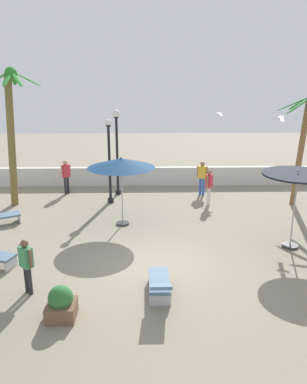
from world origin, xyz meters
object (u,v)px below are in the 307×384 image
Objects in this scene: guest_3 at (202,175)px; seagull_1 at (282,118)px; palm_tree_0 at (11,122)px; guest_2 at (209,184)px; lamp_post_1 at (109,160)px; seagull_0 at (220,114)px; patio_umbrella_1 at (297,181)px; guest_1 at (66,173)px; planter at (61,304)px; palm_tree_1 at (304,134)px; lounge_chair_2 at (160,283)px; patio_umbrella_0 at (121,163)px; lamp_post_0 at (117,144)px; guest_0 at (26,261)px.

seagull_1 reaches higher than guest_3.
guest_2 is at bearing -1.35° from palm_tree_0.
seagull_0 is at bearing 30.53° from lamp_post_1.
patio_umbrella_1 is at bearing -82.72° from seagull_0.
guest_1 is 10.51m from planter.
guest_3 is 1.49× the size of seagull_0.
guest_1 is at bearing 170.12° from palm_tree_1.
lounge_chair_2 is 10.37m from guest_1.
seagull_0 reaches higher than patio_umbrella_0.
patio_umbrella_0 is at bearing -128.71° from seagull_0.
lamp_post_0 is 9.35m from guest_0.
guest_0 is 1.42× the size of seagull_0.
lamp_post_0 reaches higher than patio_umbrella_0.
guest_0 is at bearing -71.46° from palm_tree_0.
palm_tree_1 is at bearing -0.09° from guest_2.
palm_tree_1 is 3.10× the size of guest_0.
patio_umbrella_1 is 8.25m from planter.
lamp_post_0 is at bearing 156.81° from seagull_1.
patio_umbrella_1 is 1.73× the size of guest_0.
palm_tree_0 is 4.77m from lamp_post_0.
guest_3 is at bearing 64.24° from planter.
planter is (-5.95, -12.10, -3.30)m from seagull_0.
lamp_post_0 is at bearing 96.06° from patio_umbrella_0.
seagull_0 is 1.30× the size of planter.
lamp_post_1 reaches higher than guest_0.
lamp_post_0 is at bearing 85.89° from planter.
seagull_1 is (1.54, -4.82, 0.31)m from seagull_0.
seagull_0 is (7.75, 1.77, 2.66)m from guest_1.
patio_umbrella_0 reaches higher than guest_2.
palm_tree_0 is at bearing 127.76° from lounge_chair_2.
patio_umbrella_0 is at bearing -148.05° from guest_2.
patio_umbrella_0 is at bearing 159.08° from patio_umbrella_1.
lamp_post_1 is 2.07× the size of lounge_chair_2.
palm_tree_1 is 1.28× the size of lamp_post_1.
palm_tree_0 is 3.69× the size of guest_2.
patio_umbrella_0 is at bearing -133.42° from guest_3.
guest_0 is (2.52, -7.53, -2.76)m from palm_tree_0.
patio_umbrella_0 is 5.52m from guest_3.
patio_umbrella_0 is at bearing -83.94° from lamp_post_0.
guest_2 is 1.53m from guest_3.
seagull_1 is at bearing -18.16° from guest_1.
lamp_post_1 is at bearing 104.15° from patio_umbrella_0.
guest_0 is at bearing -123.80° from guest_3.
palm_tree_1 is 2.94× the size of guest_3.
guest_1 is at bearing 125.18° from patio_umbrella_0.
lamp_post_1 is 6.58m from seagull_0.
patio_umbrella_0 is 6.61m from seagull_1.
lamp_post_1 is at bearing -165.50° from guest_3.
palm_tree_1 is 12.64m from guest_0.
lounge_chair_2 is 8.93m from seagull_1.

